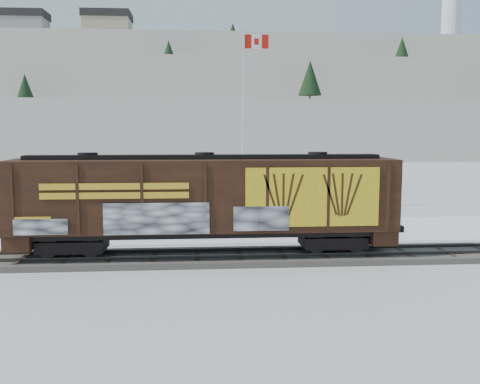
{
  "coord_description": "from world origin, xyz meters",
  "views": [
    {
      "loc": [
        -1.88,
        -24.85,
        6.13
      ],
      "look_at": [
        0.26,
        3.0,
        2.9
      ],
      "focal_mm": 40.0,
      "sensor_mm": 36.0,
      "label": 1
    }
  ],
  "objects": [
    {
      "name": "car_silver",
      "position": [
        -5.38,
        7.34,
        0.81
      ],
      "size": [
        4.86,
        2.78,
        1.56
      ],
      "primitive_type": "imported",
      "rotation": [
        0.0,
        0.0,
        1.35
      ],
      "color": "#A3A6AA",
      "rests_on": "parking_strip"
    },
    {
      "name": "rail_track",
      "position": [
        0.0,
        0.0,
        0.15
      ],
      "size": [
        50.0,
        3.4,
        0.43
      ],
      "color": "#59544C",
      "rests_on": "ground"
    },
    {
      "name": "car_white",
      "position": [
        3.05,
        6.96,
        0.83
      ],
      "size": [
        5.07,
        2.58,
        1.59
      ],
      "primitive_type": "imported",
      "rotation": [
        0.0,
        0.0,
        1.76
      ],
      "color": "silver",
      "rests_on": "parking_strip"
    },
    {
      "name": "parking_strip",
      "position": [
        0.0,
        7.5,
        0.01
      ],
      "size": [
        40.0,
        8.0,
        0.03
      ],
      "primitive_type": "cube",
      "color": "white",
      "rests_on": "ground"
    },
    {
      "name": "car_dark",
      "position": [
        6.77,
        7.37,
        0.64
      ],
      "size": [
        4.51,
        2.87,
        1.22
      ],
      "primitive_type": "imported",
      "rotation": [
        0.0,
        0.0,
        1.87
      ],
      "color": "#21242A",
      "rests_on": "parking_strip"
    },
    {
      "name": "flagpole",
      "position": [
        1.53,
        14.88,
        5.04
      ],
      "size": [
        2.3,
        0.9,
        13.27
      ],
      "color": "silver",
      "rests_on": "ground"
    },
    {
      "name": "hopper_railcar",
      "position": [
        -1.62,
        -0.01,
        2.98
      ],
      "size": [
        17.76,
        3.06,
        4.58
      ],
      "color": "black",
      "rests_on": "rail_track"
    },
    {
      "name": "hillside",
      "position": [
        -0.05,
        139.79,
        14.37
      ],
      "size": [
        360.0,
        110.0,
        93.0
      ],
      "color": "white",
      "rests_on": "ground"
    },
    {
      "name": "ground",
      "position": [
        0.0,
        0.0,
        0.0
      ],
      "size": [
        500.0,
        500.0,
        0.0
      ],
      "primitive_type": "plane",
      "color": "white",
      "rests_on": "ground"
    }
  ]
}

